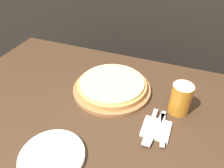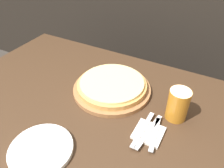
{
  "view_description": "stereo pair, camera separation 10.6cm",
  "coord_description": "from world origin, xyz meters",
  "px_view_note": "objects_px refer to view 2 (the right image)",
  "views": [
    {
      "loc": [
        0.32,
        -0.65,
        1.46
      ],
      "look_at": [
        0.02,
        0.14,
        0.82
      ],
      "focal_mm": 35.0,
      "sensor_mm": 36.0,
      "label": 1
    },
    {
      "loc": [
        0.42,
        -0.6,
        1.46
      ],
      "look_at": [
        0.02,
        0.14,
        0.82
      ],
      "focal_mm": 35.0,
      "sensor_mm": 36.0,
      "label": 2
    }
  ],
  "objects_px": {
    "dinner_plate": "(41,149)",
    "fork": "(143,129)",
    "dinner_knife": "(149,131)",
    "spoon": "(155,134)",
    "beer_glass": "(178,103)",
    "pizza_on_board": "(112,86)"
  },
  "relations": [
    {
      "from": "fork",
      "to": "dinner_knife",
      "type": "height_order",
      "value": "same"
    },
    {
      "from": "beer_glass",
      "to": "spoon",
      "type": "relative_size",
      "value": 0.81
    },
    {
      "from": "dinner_plate",
      "to": "fork",
      "type": "height_order",
      "value": "dinner_plate"
    },
    {
      "from": "dinner_plate",
      "to": "pizza_on_board",
      "type": "bearing_deg",
      "value": 81.9
    },
    {
      "from": "dinner_knife",
      "to": "spoon",
      "type": "bearing_deg",
      "value": -0.0
    },
    {
      "from": "beer_glass",
      "to": "spoon",
      "type": "bearing_deg",
      "value": -106.32
    },
    {
      "from": "dinner_plate",
      "to": "dinner_knife",
      "type": "relative_size",
      "value": 1.14
    },
    {
      "from": "fork",
      "to": "beer_glass",
      "type": "bearing_deg",
      "value": 57.28
    },
    {
      "from": "dinner_plate",
      "to": "fork",
      "type": "xyz_separation_m",
      "value": [
        0.29,
        0.26,
        0.01
      ]
    },
    {
      "from": "pizza_on_board",
      "to": "beer_glass",
      "type": "height_order",
      "value": "beer_glass"
    },
    {
      "from": "beer_glass",
      "to": "dinner_knife",
      "type": "relative_size",
      "value": 0.69
    },
    {
      "from": "dinner_knife",
      "to": "spoon",
      "type": "xyz_separation_m",
      "value": [
        0.03,
        -0.0,
        0.0
      ]
    },
    {
      "from": "beer_glass",
      "to": "dinner_plate",
      "type": "bearing_deg",
      "value": -133.61
    },
    {
      "from": "beer_glass",
      "to": "fork",
      "type": "relative_size",
      "value": 0.69
    },
    {
      "from": "beer_glass",
      "to": "fork",
      "type": "bearing_deg",
      "value": -122.72
    },
    {
      "from": "beer_glass",
      "to": "spoon",
      "type": "distance_m",
      "value": 0.16
    },
    {
      "from": "fork",
      "to": "spoon",
      "type": "bearing_deg",
      "value": 0.0
    },
    {
      "from": "pizza_on_board",
      "to": "fork",
      "type": "bearing_deg",
      "value": -36.59
    },
    {
      "from": "dinner_plate",
      "to": "spoon",
      "type": "xyz_separation_m",
      "value": [
        0.34,
        0.26,
        0.01
      ]
    },
    {
      "from": "beer_glass",
      "to": "fork",
      "type": "height_order",
      "value": "beer_glass"
    },
    {
      "from": "beer_glass",
      "to": "dinner_plate",
      "type": "relative_size",
      "value": 0.6
    },
    {
      "from": "dinner_knife",
      "to": "spoon",
      "type": "height_order",
      "value": "same"
    }
  ]
}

